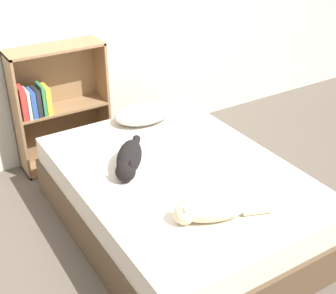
{
  "coord_description": "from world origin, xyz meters",
  "views": [
    {
      "loc": [
        -1.43,
        -2.16,
        2.11
      ],
      "look_at": [
        0.0,
        0.14,
        0.57
      ],
      "focal_mm": 50.0,
      "sensor_mm": 36.0,
      "label": 1
    }
  ],
  "objects_px": {
    "pillow": "(143,114)",
    "cat_light": "(210,210)",
    "bed": "(179,199)",
    "cat_dark": "(129,159)",
    "bookshelf": "(55,105)"
  },
  "relations": [
    {
      "from": "pillow",
      "to": "cat_light",
      "type": "bearing_deg",
      "value": -102.93
    },
    {
      "from": "bed",
      "to": "pillow",
      "type": "xyz_separation_m",
      "value": [
        0.15,
        0.75,
        0.3
      ]
    },
    {
      "from": "bed",
      "to": "cat_dark",
      "type": "height_order",
      "value": "cat_dark"
    },
    {
      "from": "cat_light",
      "to": "cat_dark",
      "type": "xyz_separation_m",
      "value": [
        -0.13,
        0.71,
        0.01
      ]
    },
    {
      "from": "cat_dark",
      "to": "cat_light",
      "type": "bearing_deg",
      "value": 46.68
    },
    {
      "from": "cat_light",
      "to": "bed",
      "type": "bearing_deg",
      "value": -84.44
    },
    {
      "from": "bed",
      "to": "pillow",
      "type": "height_order",
      "value": "pillow"
    },
    {
      "from": "bed",
      "to": "cat_light",
      "type": "distance_m",
      "value": 0.62
    },
    {
      "from": "pillow",
      "to": "bookshelf",
      "type": "bearing_deg",
      "value": 134.54
    },
    {
      "from": "pillow",
      "to": "cat_dark",
      "type": "height_order",
      "value": "cat_dark"
    },
    {
      "from": "bed",
      "to": "cat_dark",
      "type": "bearing_deg",
      "value": 146.72
    },
    {
      "from": "cat_light",
      "to": "cat_dark",
      "type": "distance_m",
      "value": 0.72
    },
    {
      "from": "pillow",
      "to": "cat_dark",
      "type": "distance_m",
      "value": 0.71
    },
    {
      "from": "cat_dark",
      "to": "bookshelf",
      "type": "height_order",
      "value": "bookshelf"
    },
    {
      "from": "pillow",
      "to": "cat_dark",
      "type": "relative_size",
      "value": 0.93
    }
  ]
}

